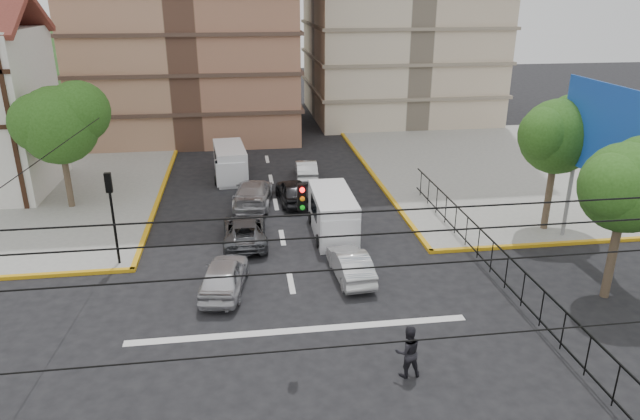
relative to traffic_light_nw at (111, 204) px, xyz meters
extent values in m
plane|color=black|center=(7.80, -7.80, -3.11)|extent=(160.00, 160.00, 0.00)
cube|color=gray|center=(27.80, 12.20, -3.04)|extent=(26.00, 26.00, 0.15)
cube|color=silver|center=(7.80, -6.60, -3.11)|extent=(13.00, 0.40, 0.01)
cylinder|color=slate|center=(22.30, -3.80, -0.96)|extent=(0.20, 0.20, 4.00)
cylinder|color=slate|center=(22.30, 0.20, -0.96)|extent=(0.20, 0.20, 4.00)
cube|color=silver|center=(22.30, -1.80, 3.04)|extent=(0.25, 6.00, 4.00)
cube|color=blue|center=(22.10, -1.80, 3.04)|extent=(0.08, 6.20, 4.20)
cylinder|color=#473828|center=(20.80, -5.80, -1.01)|extent=(0.36, 0.36, 4.20)
sphere|color=#254F16|center=(20.80, -5.80, 1.73)|extent=(3.60, 3.60, 3.60)
sphere|color=#254F16|center=(20.08, -6.10, 1.91)|extent=(2.70, 2.70, 2.70)
cylinder|color=#473828|center=(21.80, 1.20, -0.87)|extent=(0.36, 0.36, 4.48)
sphere|color=#254F16|center=(21.80, 1.20, 2.05)|extent=(3.80, 3.80, 3.80)
sphere|color=#254F16|center=(22.75, 1.50, 2.62)|extent=(3.04, 3.04, 3.04)
sphere|color=#254F16|center=(21.04, 0.90, 2.24)|extent=(2.85, 2.85, 2.85)
cylinder|color=#473828|center=(-4.20, 8.20, -1.01)|extent=(0.36, 0.36, 4.20)
sphere|color=#254F16|center=(-4.20, 8.20, 1.89)|extent=(4.40, 4.40, 4.40)
sphere|color=#254F16|center=(-3.10, 8.50, 2.55)|extent=(3.52, 3.52, 3.52)
sphere|color=#254F16|center=(-5.08, 7.90, 2.11)|extent=(3.30, 3.30, 3.30)
cylinder|color=black|center=(0.00, 0.00, -1.21)|extent=(0.12, 0.12, 3.50)
cube|color=black|center=(0.00, 0.00, 0.99)|extent=(0.28, 0.22, 0.90)
sphere|color=#FF0C0C|center=(0.00, 0.00, 1.29)|extent=(0.17, 0.17, 0.17)
cube|color=black|center=(7.80, -7.80, 2.69)|extent=(0.28, 0.22, 0.90)
cylinder|color=black|center=(7.80, -16.80, 3.14)|extent=(18.00, 0.03, 0.03)
cube|color=silver|center=(10.48, 2.32, -1.97)|extent=(2.00, 4.97, 2.28)
cube|color=silver|center=(10.48, 0.33, -2.12)|extent=(1.89, 1.20, 1.59)
cube|color=black|center=(10.48, -0.01, -1.57)|extent=(1.84, 0.11, 0.89)
cylinder|color=black|center=(9.54, 0.73, -2.76)|extent=(0.25, 0.69, 0.69)
cylinder|color=black|center=(11.43, 0.73, -2.76)|extent=(0.25, 0.69, 0.69)
cylinder|color=black|center=(9.54, 3.91, -2.76)|extent=(0.25, 0.69, 0.69)
cylinder|color=black|center=(11.43, 3.91, -2.76)|extent=(0.25, 0.69, 0.69)
cube|color=silver|center=(5.09, 12.91, -2.00)|extent=(2.37, 5.00, 2.23)
cube|color=silver|center=(5.09, 10.97, -2.14)|extent=(1.94, 1.33, 1.55)
cube|color=black|center=(5.09, 10.63, -1.61)|extent=(1.79, 0.26, 0.87)
cylinder|color=black|center=(4.17, 11.36, -2.77)|extent=(0.25, 0.68, 0.68)
cylinder|color=black|center=(6.01, 11.36, -2.77)|extent=(0.25, 0.68, 0.68)
cylinder|color=black|center=(4.17, 14.46, -2.77)|extent=(0.25, 0.68, 0.68)
cylinder|color=black|center=(6.01, 14.46, -2.77)|extent=(0.25, 0.68, 0.68)
imported|color=silver|center=(4.93, -3.09, -2.38)|extent=(2.35, 4.51, 1.47)
imported|color=silver|center=(10.49, -2.65, -2.46)|extent=(1.67, 4.07, 1.31)
imported|color=#4F5156|center=(5.88, 1.91, -2.46)|extent=(2.18, 4.69, 1.30)
imported|color=#B1B0B5|center=(6.47, 7.37, -2.35)|extent=(2.74, 5.46, 1.52)
imported|color=black|center=(8.88, 7.44, -2.38)|extent=(2.07, 4.41, 1.46)
imported|color=silver|center=(10.22, 12.05, -2.47)|extent=(1.56, 3.99, 1.29)
imported|color=black|center=(11.05, -9.77, -2.19)|extent=(0.94, 0.75, 1.85)
camera|label=1|loc=(5.98, -25.08, 8.92)|focal=32.00mm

